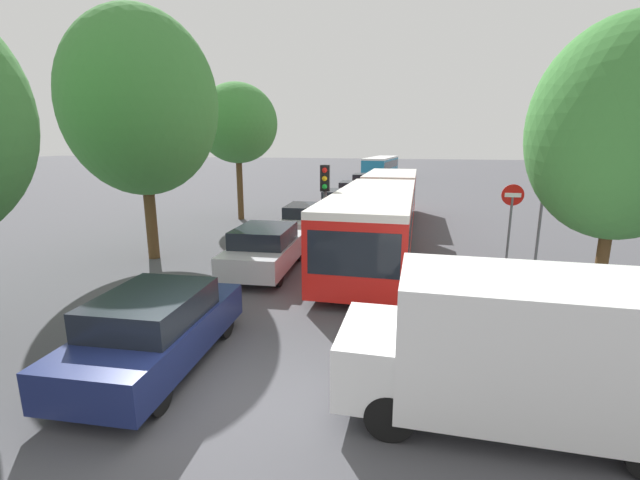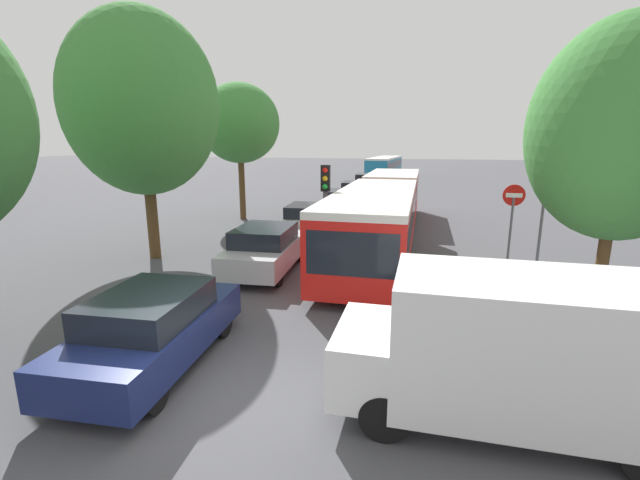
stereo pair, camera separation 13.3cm
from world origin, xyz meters
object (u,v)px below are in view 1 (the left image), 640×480
(queued_car_red, at_px, (352,192))
(traffic_light, at_px, (325,191))
(tree_right_near, at_px, (624,136))
(no_entry_sign, at_px, (511,213))
(white_van, at_px, (523,346))
(city_bus_rear, at_px, (381,166))
(queued_car_silver, at_px, (265,249))
(queued_car_graphite, at_px, (339,203))
(queued_car_black, at_px, (364,183))
(tree_left_far, at_px, (237,124))
(tree_left_mid, at_px, (142,109))
(queued_car_white, at_px, (306,220))
(articulated_bus, at_px, (383,207))
(direction_sign_post, at_px, (543,190))
(queued_car_navy, at_px, (156,329))

(queued_car_red, xyz_separation_m, traffic_light, (1.58, -15.37, 1.77))
(queued_car_red, height_order, tree_right_near, tree_right_near)
(no_entry_sign, bearing_deg, white_van, -8.56)
(traffic_light, bearing_deg, city_bus_rear, 176.17)
(traffic_light, distance_m, tree_right_near, 8.49)
(queued_car_silver, xyz_separation_m, queued_car_graphite, (0.22, 11.27, -0.02))
(queued_car_black, xyz_separation_m, tree_left_far, (-4.80, -14.28, 4.31))
(queued_car_silver, distance_m, tree_left_mid, 6.48)
(queued_car_white, height_order, tree_right_near, tree_right_near)
(queued_car_red, bearing_deg, articulated_bus, -168.18)
(queued_car_red, relative_size, tree_right_near, 0.62)
(white_van, bearing_deg, queued_car_black, -78.10)
(city_bus_rear, xyz_separation_m, tree_left_far, (-4.74, -29.46, 3.72))
(city_bus_rear, xyz_separation_m, direction_sign_post, (8.91, -35.04, 1.20))
(queued_car_white, height_order, queued_car_red, same)
(no_entry_sign, distance_m, tree_left_far, 14.46)
(queued_car_red, relative_size, traffic_light, 1.24)
(queued_car_red, xyz_separation_m, tree_right_near, (9.13, -18.79, 3.57))
(city_bus_rear, distance_m, tree_right_near, 41.14)
(articulated_bus, xyz_separation_m, queued_car_navy, (-3.11, -11.73, -0.71))
(queued_car_navy, distance_m, queued_car_silver, 6.21)
(direction_sign_post, bearing_deg, queued_car_black, -52.89)
(city_bus_rear, xyz_separation_m, no_entry_sign, (7.79, -35.92, 0.51))
(tree_left_far, bearing_deg, queued_car_navy, -71.90)
(traffic_light, height_order, tree_left_far, tree_left_far)
(direction_sign_post, bearing_deg, queued_car_graphite, -29.70)
(queued_car_navy, distance_m, queued_car_black, 29.30)
(tree_right_near, bearing_deg, queued_car_silver, 169.38)
(queued_car_white, height_order, traffic_light, traffic_light)
(articulated_bus, height_order, queued_car_navy, articulated_bus)
(queued_car_red, bearing_deg, city_bus_rear, -3.74)
(no_entry_sign, bearing_deg, queued_car_white, -112.07)
(queued_car_graphite, bearing_deg, queued_car_black, -3.02)
(direction_sign_post, distance_m, tree_left_mid, 14.00)
(queued_car_red, distance_m, no_entry_sign, 16.67)
(direction_sign_post, bearing_deg, queued_car_white, -1.40)
(queued_car_white, distance_m, no_entry_sign, 8.66)
(queued_car_black, bearing_deg, tree_right_near, -163.69)
(queued_car_navy, bearing_deg, queued_car_red, -3.53)
(tree_left_mid, distance_m, tree_right_near, 14.00)
(queued_car_graphite, xyz_separation_m, tree_left_far, (-4.98, -2.45, 4.34))
(queued_car_navy, distance_m, queued_car_red, 23.28)
(queued_car_graphite, distance_m, queued_car_black, 11.83)
(no_entry_sign, bearing_deg, traffic_light, -83.90)
(queued_car_silver, xyz_separation_m, tree_left_mid, (-4.60, 0.68, 4.51))
(queued_car_red, xyz_separation_m, tree_left_far, (-4.78, -8.25, 4.36))
(direction_sign_post, bearing_deg, white_van, 88.87)
(city_bus_rear, height_order, no_entry_sign, no_entry_sign)
(queued_car_white, height_order, direction_sign_post, direction_sign_post)
(queued_car_red, distance_m, queued_car_black, 6.03)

